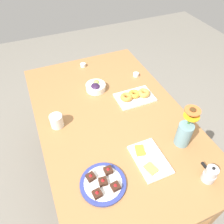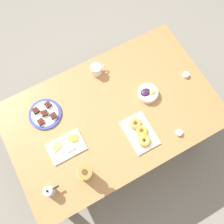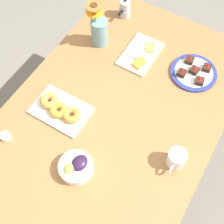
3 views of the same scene
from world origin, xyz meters
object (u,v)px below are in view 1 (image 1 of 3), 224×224
object	(u,v)px
coffee_mug	(57,121)
cheese_platter	(149,159)
croissant_platter	(135,96)
dessert_plate	(103,183)
dining_table	(112,124)
moka_pot	(210,174)
grape_bowl	(96,87)
jam_cup_berry	(83,65)
jam_cup_honey	(136,75)
flower_vase	(185,132)

from	to	relation	value
coffee_mug	cheese_platter	bearing A→B (deg)	-137.55
cheese_platter	croissant_platter	size ratio (longest dim) A/B	0.93
coffee_mug	cheese_platter	world-z (taller)	coffee_mug
dessert_plate	dining_table	bearing A→B (deg)	-28.10
moka_pot	croissant_platter	bearing A→B (deg)	4.60
croissant_platter	moka_pot	bearing A→B (deg)	-175.40
grape_bowl	croissant_platter	distance (m)	0.32
jam_cup_berry	moka_pot	xyz separation A→B (m)	(-1.31, -0.29, 0.03)
jam_cup_berry	dessert_plate	size ratio (longest dim) A/B	0.19
dining_table	jam_cup_honey	bearing A→B (deg)	-45.91
flower_vase	moka_pot	distance (m)	0.27
jam_cup_honey	flower_vase	size ratio (longest dim) A/B	0.18
jam_cup_honey	jam_cup_berry	world-z (taller)	same
dining_table	grape_bowl	world-z (taller)	grape_bowl
coffee_mug	cheese_platter	xyz separation A→B (m)	(-0.47, -0.43, -0.04)
dining_table	cheese_platter	world-z (taller)	cheese_platter
flower_vase	coffee_mug	bearing A→B (deg)	57.21
coffee_mug	grape_bowl	xyz separation A→B (m)	(0.25, -0.36, -0.02)
cheese_platter	croissant_platter	xyz separation A→B (m)	(0.52, -0.17, 0.01)
coffee_mug	flower_vase	bearing A→B (deg)	-122.79
croissant_platter	moka_pot	xyz separation A→B (m)	(-0.74, -0.06, 0.03)
croissant_platter	dessert_plate	size ratio (longest dim) A/B	1.13
coffee_mug	flower_vase	world-z (taller)	flower_vase
coffee_mug	jam_cup_honey	size ratio (longest dim) A/B	2.49
jam_cup_honey	dessert_plate	xyz separation A→B (m)	(-0.80, 0.61, -0.00)
cheese_platter	flower_vase	size ratio (longest dim) A/B	0.96
coffee_mug	grape_bowl	world-z (taller)	coffee_mug
croissant_platter	moka_pot	distance (m)	0.75
grape_bowl	cheese_platter	size ratio (longest dim) A/B	0.59
dining_table	jam_cup_honey	distance (m)	0.52
grape_bowl	dessert_plate	world-z (taller)	grape_bowl
cheese_platter	moka_pot	distance (m)	0.33
grape_bowl	cheese_platter	distance (m)	0.73
jam_cup_honey	flower_vase	distance (m)	0.74
grape_bowl	jam_cup_honey	size ratio (longest dim) A/B	3.21
coffee_mug	croissant_platter	world-z (taller)	coffee_mug
dessert_plate	grape_bowl	bearing A→B (deg)	-16.98
cheese_platter	jam_cup_honey	xyz separation A→B (m)	(0.77, -0.31, 0.00)
jam_cup_honey	flower_vase	world-z (taller)	flower_vase
dessert_plate	flower_vase	size ratio (longest dim) A/B	0.91
flower_vase	croissant_platter	bearing A→B (deg)	8.88
grape_bowl	coffee_mug	bearing A→B (deg)	125.08
coffee_mug	jam_cup_berry	world-z (taller)	coffee_mug
jam_cup_berry	croissant_platter	bearing A→B (deg)	-157.65
cheese_platter	dessert_plate	xyz separation A→B (m)	(-0.04, 0.30, 0.00)
cheese_platter	flower_vase	distance (m)	0.26
dining_table	moka_pot	distance (m)	0.71
dessert_plate	croissant_platter	bearing A→B (deg)	-40.38
dining_table	croissant_platter	bearing A→B (deg)	-65.10
cheese_platter	croissant_platter	distance (m)	0.55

